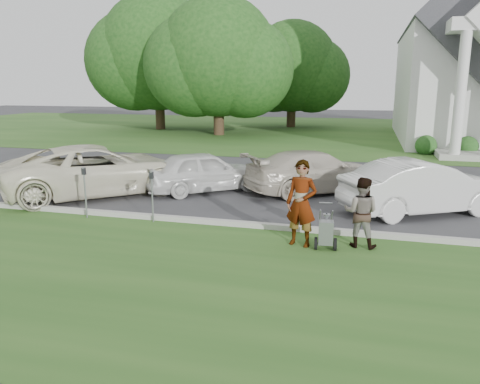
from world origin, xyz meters
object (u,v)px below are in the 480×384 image
at_px(tree_back, 292,71).
at_px(car_d, 423,187).
at_px(tree_far, 158,58).
at_px(person_right, 361,213).
at_px(car_b, 204,171).
at_px(car_a, 98,170).
at_px(car_c, 315,171).
at_px(parking_meter_far, 85,186).
at_px(tree_left, 218,62).
at_px(parking_meter_near, 152,190).
at_px(striping_cart, 326,233).
at_px(church, 480,46).
at_px(person_left, 301,204).

height_order(tree_back, car_d, tree_back).
xyz_separation_m(tree_far, person_right, (16.47, -25.19, -4.90)).
xyz_separation_m(tree_far, car_b, (11.21, -20.79, -4.99)).
xyz_separation_m(car_a, car_c, (6.88, 2.33, -0.13)).
distance_m(car_c, car_d, 3.79).
height_order(person_right, car_d, person_right).
bearing_deg(parking_meter_far, tree_far, 110.38).
xyz_separation_m(tree_left, car_a, (1.97, -19.17, -4.28)).
xyz_separation_m(person_right, parking_meter_near, (-5.34, 0.54, 0.08)).
bearing_deg(tree_far, striping_cart, -58.39).
distance_m(tree_far, tree_back, 11.22).
height_order(tree_left, tree_far, tree_far).
bearing_deg(car_d, tree_left, 2.47).
bearing_deg(tree_back, parking_meter_near, -87.82).
relative_size(tree_back, parking_meter_near, 6.94).
bearing_deg(tree_left, parking_meter_far, -81.63).
relative_size(church, parking_meter_near, 17.40).
bearing_deg(person_right, parking_meter_near, 2.51).
bearing_deg(person_left, tree_far, 135.04).
relative_size(parking_meter_far, car_b, 0.35).
xyz_separation_m(car_a, car_d, (10.13, 0.37, -0.07)).
xyz_separation_m(tree_back, parking_meter_far, (-0.80, -29.78, -3.83)).
xyz_separation_m(person_right, car_b, (-5.26, 4.40, -0.10)).
height_order(parking_meter_far, car_c, parking_meter_far).
height_order(church, tree_left, church).
xyz_separation_m(car_b, car_d, (6.89, -1.00, 0.06)).
height_order(church, car_a, church).
relative_size(person_left, car_d, 0.42).
relative_size(car_a, car_b, 1.46).
distance_m(person_left, person_right, 1.34).
bearing_deg(tree_back, striping_cart, -79.36).
distance_m(tree_far, car_d, 28.76).
distance_m(tree_left, parking_meter_near, 22.65).
height_order(tree_left, car_c, tree_left).
bearing_deg(person_right, car_b, -31.57).
bearing_deg(church, person_left, -108.39).
height_order(parking_meter_near, car_b, car_b).
xyz_separation_m(car_a, car_b, (3.24, 1.38, -0.13)).
bearing_deg(person_right, striping_cart, 37.64).
relative_size(person_left, parking_meter_far, 1.38).
xyz_separation_m(person_right, car_c, (-1.62, 5.35, -0.09)).
height_order(person_right, car_a, car_a).
distance_m(person_right, car_a, 9.02).
distance_m(church, car_d, 21.16).
xyz_separation_m(person_right, parking_meter_far, (-7.26, 0.41, 0.10)).
distance_m(tree_back, parking_meter_near, 29.92).
xyz_separation_m(church, parking_meter_far, (-13.81, -22.91, -5.04)).
bearing_deg(car_c, person_right, 159.43).
bearing_deg(tree_back, car_b, -87.32).
distance_m(tree_left, car_d, 22.77).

